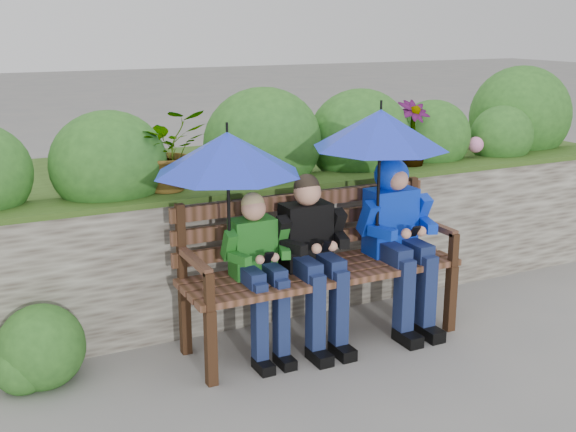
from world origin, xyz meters
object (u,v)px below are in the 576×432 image
umbrella_left (227,153)px  boy_left (259,264)px  boy_right (398,228)px  park_bench (317,258)px  umbrella_right (380,129)px  boy_middle (313,251)px

umbrella_left → boy_left: bearing=-12.5°
umbrella_left → boy_right: bearing=-1.9°
park_bench → umbrella_right: bearing=-15.9°
boy_middle → umbrella_right: bearing=-2.3°
park_bench → umbrella_right: size_ratio=2.10×
boy_middle → boy_right: bearing=0.7°
boy_left → umbrella_right: umbrella_right is taller
park_bench → boy_right: bearing=-8.3°
boy_left → boy_right: 1.11m
umbrella_left → umbrella_right: (1.09, -0.07, 0.09)m
park_bench → umbrella_left: size_ratio=2.07×
boy_left → umbrella_left: size_ratio=1.17×
boy_middle → boy_right: size_ratio=0.96×
park_bench → umbrella_right: umbrella_right is taller
boy_left → boy_middle: boy_middle is taller
boy_left → umbrella_left: 0.77m
park_bench → boy_left: size_ratio=1.78×
boy_right → umbrella_left: bearing=178.1°
umbrella_right → park_bench: bearing=164.1°
boy_middle → boy_right: (0.70, 0.01, 0.07)m
park_bench → umbrella_left: umbrella_left is taller
boy_middle → umbrella_right: (0.50, -0.02, 0.80)m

